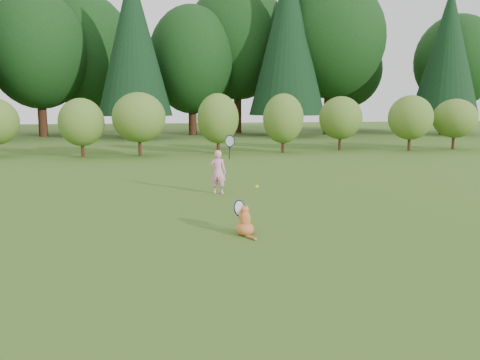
{
  "coord_description": "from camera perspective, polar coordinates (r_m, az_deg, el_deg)",
  "views": [
    {
      "loc": [
        -1.64,
        -8.17,
        2.17
      ],
      "look_at": [
        0.2,
        0.8,
        0.7
      ],
      "focal_mm": 35.0,
      "sensor_mm": 36.0,
      "label": 1
    }
  ],
  "objects": [
    {
      "name": "child",
      "position": [
        11.51,
        -2.64,
        1.11
      ],
      "size": [
        0.64,
        0.44,
        1.63
      ],
      "rotation": [
        0.0,
        0.0,
        2.72
      ],
      "color": "#FC96C5",
      "rests_on": "ground"
    },
    {
      "name": "cat",
      "position": [
        7.91,
        0.59,
        -4.82
      ],
      "size": [
        0.37,
        0.71,
        0.7
      ],
      "rotation": [
        0.0,
        0.0,
        -0.06
      ],
      "color": "#B65523",
      "rests_on": "ground"
    },
    {
      "name": "ground",
      "position": [
        8.61,
        -0.24,
        -5.48
      ],
      "size": [
        100.0,
        100.0,
        0.0
      ],
      "primitive_type": "plane",
      "color": "#2C5117",
      "rests_on": "ground"
    },
    {
      "name": "shrub_row",
      "position": [
        21.24,
        -7.2,
        6.96
      ],
      "size": [
        28.0,
        3.0,
        2.8
      ],
      "primitive_type": null,
      "color": "#456D21",
      "rests_on": "ground"
    },
    {
      "name": "woodland_backdrop",
      "position": [
        31.66,
        -8.91,
        18.69
      ],
      "size": [
        48.0,
        10.0,
        15.0
      ],
      "primitive_type": null,
      "color": "black",
      "rests_on": "ground"
    },
    {
      "name": "tennis_ball",
      "position": [
        8.62,
        2.05,
        -0.81
      ],
      "size": [
        0.07,
        0.07,
        0.07
      ],
      "color": "#BDC617",
      "rests_on": "ground"
    }
  ]
}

